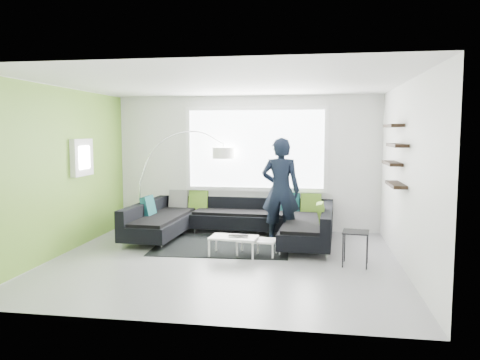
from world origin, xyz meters
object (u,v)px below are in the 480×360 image
object	(u,v)px
coffee_table	(245,246)
arc_lamp	(140,183)
person	(281,190)
side_table	(355,248)
laptop	(238,237)
sectional_sofa	(233,222)

from	to	relation	value
coffee_table	arc_lamp	distance (m)	2.82
arc_lamp	person	bearing A→B (deg)	-18.91
side_table	laptop	world-z (taller)	side_table
person	arc_lamp	bearing A→B (deg)	-1.78
arc_lamp	laptop	size ratio (longest dim) A/B	6.10
sectional_sofa	side_table	xyz separation A→B (m)	(2.16, -1.38, -0.08)
person	laptop	bearing A→B (deg)	65.79
sectional_sofa	person	world-z (taller)	person
laptop	sectional_sofa	bearing A→B (deg)	99.09
arc_lamp	side_table	distance (m)	4.47
laptop	coffee_table	bearing A→B (deg)	37.66
arc_lamp	person	size ratio (longest dim) A/B	1.07
arc_lamp	person	world-z (taller)	arc_lamp
person	laptop	size ratio (longest dim) A/B	5.73
sectional_sofa	coffee_table	world-z (taller)	sectional_sofa
coffee_table	side_table	bearing A→B (deg)	-4.68
person	side_table	bearing A→B (deg)	135.56
laptop	side_table	bearing A→B (deg)	-11.62
coffee_table	sectional_sofa	bearing A→B (deg)	115.62
side_table	laptop	size ratio (longest dim) A/B	1.57
coffee_table	person	bearing A→B (deg)	70.05
arc_lamp	side_table	xyz separation A→B (m)	(4.09, -1.63, -0.77)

